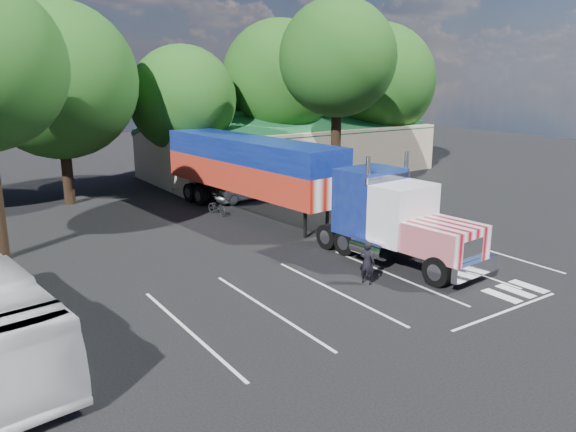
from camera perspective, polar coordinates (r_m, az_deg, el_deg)
ground at (r=27.41m, az=-2.96°, el=-3.76°), size 120.00×120.00×0.00m
event_hall at (r=48.88m, az=0.03°, el=6.93°), size 24.20×14.12×5.55m
tree_row_c at (r=39.47m, az=-22.30°, el=12.62°), size 10.00×10.00×13.05m
tree_row_d at (r=43.53m, az=-10.65°, el=11.56°), size 8.00×8.00×10.60m
tree_row_e at (r=48.22m, az=-0.85°, el=13.83°), size 9.60×9.60×12.90m
tree_row_f at (r=53.46m, az=9.15°, el=13.39°), size 10.40×10.40×13.00m
tree_near_right at (r=39.65m, az=5.07°, el=15.66°), size 8.00×8.00×13.50m
semi_truck at (r=32.06m, az=-0.76°, el=4.05°), size 5.19×23.68×4.93m
woman at (r=23.45m, az=8.04°, el=-4.71°), size 0.67×0.79×1.83m
bicycle at (r=34.88m, az=-7.23°, el=0.93°), size 0.86×1.91×0.97m
silver_sedan at (r=38.45m, az=-4.68°, el=2.62°), size 4.64×2.30×1.46m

